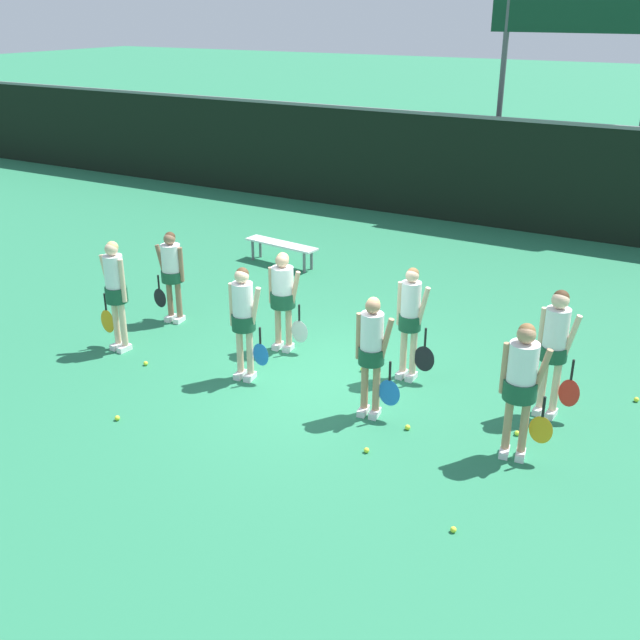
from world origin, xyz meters
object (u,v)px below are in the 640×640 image
player_2 (372,348)px  tennis_ball_7 (146,363)px  player_4 (172,269)px  tennis_ball_3 (408,427)px  tennis_ball_9 (117,418)px  player_6 (411,316)px  tennis_ball_5 (543,439)px  player_3 (522,379)px  tennis_ball_4 (366,450)px  bench_courtside (281,246)px  tennis_ball_1 (517,433)px  player_5 (283,293)px  player_0 (115,287)px  player_1 (244,315)px  tennis_ball_8 (453,529)px  player_7 (555,342)px  tennis_ball_2 (363,369)px  tennis_ball_6 (636,400)px  scoreboard (579,25)px

player_2 → tennis_ball_7: size_ratio=24.41×
player_4 → tennis_ball_7: player_4 is taller
tennis_ball_3 → tennis_ball_9: tennis_ball_3 is taller
player_6 → tennis_ball_5: 2.54m
player_3 → tennis_ball_4: 2.09m
bench_courtside → player_3: (6.46, -4.80, 0.65)m
tennis_ball_1 → tennis_ball_3: 1.41m
player_5 → tennis_ball_1: 4.22m
player_0 → tennis_ball_1: size_ratio=26.79×
tennis_ball_1 → player_5: bearing=169.6°
bench_courtside → player_4: size_ratio=1.08×
tennis_ball_5 → tennis_ball_9: bearing=-155.4°
player_1 → tennis_ball_4: player_1 is taller
tennis_ball_1 → tennis_ball_9: size_ratio=0.96×
bench_courtside → player_5: size_ratio=1.07×
tennis_ball_4 → tennis_ball_9: (-3.26, -0.96, 0.00)m
bench_courtside → player_1: 5.32m
tennis_ball_8 → tennis_ball_9: 4.74m
bench_courtside → tennis_ball_5: 7.96m
player_3 → tennis_ball_9: size_ratio=25.11×
tennis_ball_1 → tennis_ball_9: tennis_ball_9 is taller
player_1 → tennis_ball_9: player_1 is taller
tennis_ball_8 → player_2: bearing=136.2°
player_3 → tennis_ball_8: (-0.12, -1.76, -1.03)m
tennis_ball_5 → tennis_ball_7: bearing=-171.5°
player_4 → tennis_ball_4: size_ratio=23.33×
tennis_ball_7 → player_0: bearing=160.3°
player_7 → tennis_ball_7: player_7 is taller
player_0 → player_3: bearing=6.0°
tennis_ball_2 → tennis_ball_1: bearing=-14.0°
player_4 → player_5: (2.30, -0.04, 0.01)m
player_0 → player_2: player_0 is taller
player_1 → player_7: (4.17, 1.15, 0.06)m
tennis_ball_3 → tennis_ball_8: (1.26, -1.67, -0.00)m
tennis_ball_6 → scoreboard: bearing=110.3°
player_5 → tennis_ball_5: 4.53m
player_1 → player_4: bearing=146.4°
tennis_ball_3 → tennis_ball_7: tennis_ball_3 is taller
player_5 → tennis_ball_3: (2.75, -1.32, -0.93)m
player_3 → tennis_ball_1: (-0.09, 0.49, -1.03)m
player_6 → tennis_ball_2: size_ratio=24.06×
player_7 → tennis_ball_9: 5.91m
player_0 → tennis_ball_6: player_0 is taller
scoreboard → player_4: (-4.23, -9.89, -3.75)m
scoreboard → tennis_ball_2: 11.07m
scoreboard → player_3: size_ratio=3.35×
tennis_ball_3 → tennis_ball_8: tennis_ball_3 is taller
player_7 → tennis_ball_8: player_7 is taller
player_4 → player_3: bearing=-17.9°
player_5 → player_6: bearing=-4.3°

